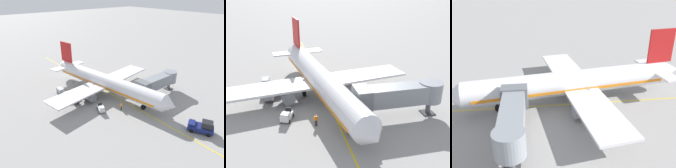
% 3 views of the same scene
% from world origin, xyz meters
% --- Properties ---
extents(ground_plane, '(400.00, 400.00, 0.00)m').
position_xyz_m(ground_plane, '(0.00, 0.00, 0.00)').
color(ground_plane, gray).
extents(gate_lead_in_line, '(0.24, 80.00, 0.01)m').
position_xyz_m(gate_lead_in_line, '(0.00, 0.00, 0.00)').
color(gate_lead_in_line, gold).
rests_on(gate_lead_in_line, ground).
extents(parked_airliner, '(30.44, 37.28, 10.63)m').
position_xyz_m(parked_airliner, '(0.96, -1.98, 3.19)').
color(parked_airliner, silver).
rests_on(parked_airliner, ground).
extents(jet_bridge, '(12.83, 3.50, 4.98)m').
position_xyz_m(jet_bridge, '(-8.57, 6.67, 3.45)').
color(jet_bridge, gray).
rests_on(jet_bridge, ground).
extents(baggage_tug_lead, '(2.05, 2.77, 1.62)m').
position_xyz_m(baggage_tug_lead, '(6.79, 4.10, 0.71)').
color(baggage_tug_lead, silver).
rests_on(baggage_tug_lead, ground).
extents(baggage_tug_trailing, '(1.57, 2.64, 1.62)m').
position_xyz_m(baggage_tug_trailing, '(7.70, -5.41, 0.71)').
color(baggage_tug_trailing, '#1E339E').
rests_on(baggage_tug_trailing, ground).
extents(baggage_cart_front, '(1.45, 2.94, 1.58)m').
position_xyz_m(baggage_cart_front, '(9.10, -2.79, 0.95)').
color(baggage_cart_front, '#4C4C51').
rests_on(baggage_cart_front, ground).
extents(baggage_cart_second_in_train, '(1.45, 2.94, 1.58)m').
position_xyz_m(baggage_cart_second_in_train, '(9.57, -5.39, 0.95)').
color(baggage_cart_second_in_train, '#4C4C51').
rests_on(baggage_cart_second_in_train, ground).
extents(baggage_cart_third_in_train, '(1.45, 2.94, 1.58)m').
position_xyz_m(baggage_cart_third_in_train, '(9.72, -8.79, 0.95)').
color(baggage_cart_third_in_train, '#4C4C51').
rests_on(baggage_cart_third_in_train, ground).
extents(ground_crew_wing_walker, '(0.71, 0.35, 1.69)m').
position_xyz_m(ground_crew_wing_walker, '(3.07, 6.46, 0.95)').
color(ground_crew_wing_walker, '#232328').
rests_on(ground_crew_wing_walker, ground).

